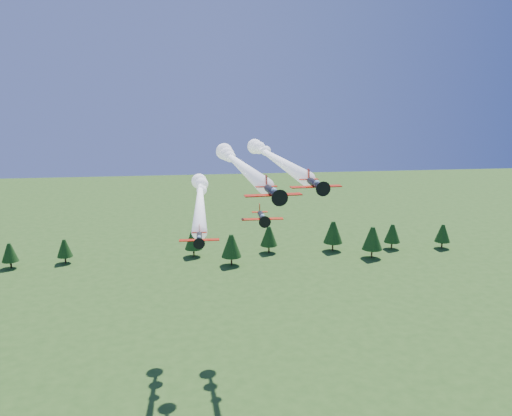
{
  "coord_description": "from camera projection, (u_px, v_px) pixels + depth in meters",
  "views": [
    {
      "loc": [
        -11.48,
        -87.65,
        63.84
      ],
      "look_at": [
        -0.53,
        0.0,
        43.84
      ],
      "focal_mm": 40.0,
      "sensor_mm": 36.0,
      "label": 1
    }
  ],
  "objects": [
    {
      "name": "plane_slot",
      "position": [
        262.0,
        217.0,
        98.62
      ],
      "size": [
        7.22,
        7.89,
        2.56
      ],
      "rotation": [
        0.0,
        0.0,
        -0.01
      ],
      "color": "black",
      "rests_on": "ground"
    },
    {
      "name": "plane_left",
      "position": [
        200.0,
        197.0,
        120.24
      ],
      "size": [
        6.72,
        56.63,
        3.7
      ],
      "rotation": [
        0.0,
        0.0,
        -0.03
      ],
      "color": "black",
      "rests_on": "ground"
    },
    {
      "name": "plane_lead",
      "position": [
        238.0,
        163.0,
        110.65
      ],
      "size": [
        9.81,
        54.83,
        3.7
      ],
      "rotation": [
        0.0,
        0.0,
        0.08
      ],
      "color": "black",
      "rests_on": "ground"
    },
    {
      "name": "treeline",
      "position": [
        261.0,
        240.0,
        207.83
      ],
      "size": [
        174.17,
        19.76,
        11.58
      ],
      "color": "#382314",
      "rests_on": "ground"
    },
    {
      "name": "plane_right",
      "position": [
        274.0,
        157.0,
        121.79
      ],
      "size": [
        8.99,
        58.91,
        3.7
      ],
      "rotation": [
        0.0,
        0.0,
        0.06
      ],
      "color": "black",
      "rests_on": "ground"
    }
  ]
}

